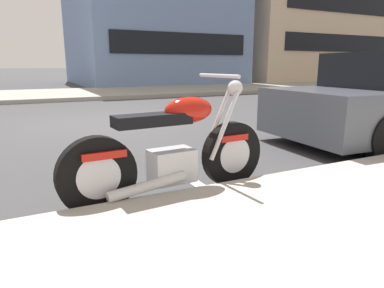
% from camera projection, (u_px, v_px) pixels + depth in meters
% --- Properties ---
extents(ground_plane, '(260.00, 260.00, 0.00)m').
position_uv_depth(ground_plane, '(104.00, 122.00, 7.40)').
color(ground_plane, '#3D3D3F').
extents(sidewalk_far_curb, '(120.00, 5.00, 0.14)m').
position_uv_depth(sidewalk_far_curb, '(295.00, 86.00, 18.87)').
color(sidewalk_far_curb, gray).
rests_on(sidewalk_far_curb, ground).
extents(parking_stall_stripe, '(0.12, 2.20, 0.01)m').
position_uv_depth(parking_stall_stripe, '(185.00, 176.00, 3.82)').
color(parking_stall_stripe, silver).
rests_on(parking_stall_stripe, ground).
extents(parked_motorcycle, '(2.02, 0.62, 1.13)m').
position_uv_depth(parked_motorcycle, '(174.00, 152.00, 3.11)').
color(parked_motorcycle, black).
rests_on(parked_motorcycle, ground).
extents(car_opposite_curb, '(4.13, 2.01, 1.50)m').
position_uv_depth(car_opposite_curb, '(374.00, 76.00, 16.65)').
color(car_opposite_curb, gray).
rests_on(car_opposite_curb, ground).
extents(townhouse_far_uphill, '(9.08, 10.99, 10.43)m').
position_uv_depth(townhouse_far_uphill, '(146.00, 1.00, 22.00)').
color(townhouse_far_uphill, '#6B84B2').
rests_on(townhouse_far_uphill, ground).
extents(townhouse_corner_block, '(15.18, 10.35, 11.89)m').
position_uv_depth(townhouse_corner_block, '(306.00, 4.00, 27.31)').
color(townhouse_corner_block, beige).
rests_on(townhouse_corner_block, ground).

